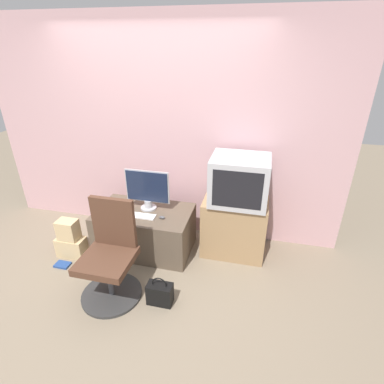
% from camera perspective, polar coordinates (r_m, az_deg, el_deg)
% --- Properties ---
extents(ground_plane, '(12.00, 12.00, 0.00)m').
position_cam_1_polar(ground_plane, '(3.26, -12.81, -18.49)').
color(ground_plane, '#7F705B').
extents(wall_back, '(4.40, 0.05, 2.60)m').
position_cam_1_polar(wall_back, '(3.67, -6.01, 11.07)').
color(wall_back, '#CC9EA3').
rests_on(wall_back, ground_plane).
extents(desk, '(1.11, 0.66, 0.52)m').
position_cam_1_polar(desk, '(3.66, -8.92, -7.15)').
color(desk, brown).
rests_on(desk, ground_plane).
extents(side_stand, '(0.72, 0.46, 0.69)m').
position_cam_1_polar(side_stand, '(3.56, 7.99, -6.59)').
color(side_stand, '#A37F56').
rests_on(side_stand, ground_plane).
extents(main_monitor, '(0.52, 0.19, 0.48)m').
position_cam_1_polar(main_monitor, '(3.46, -8.49, 0.44)').
color(main_monitor, '#B2B2B7').
rests_on(main_monitor, desk).
extents(keyboard, '(0.36, 0.11, 0.01)m').
position_cam_1_polar(keyboard, '(3.43, -9.94, -4.45)').
color(keyboard, white).
rests_on(keyboard, desk).
extents(mouse, '(0.07, 0.03, 0.03)m').
position_cam_1_polar(mouse, '(3.35, -5.73, -4.85)').
color(mouse, '#4C4C51').
rests_on(mouse, desk).
extents(crt_tv, '(0.62, 0.51, 0.52)m').
position_cam_1_polar(crt_tv, '(3.26, 9.02, 2.24)').
color(crt_tv, '#B7B7BC').
rests_on(crt_tv, side_stand).
extents(office_chair, '(0.60, 0.60, 0.99)m').
position_cam_1_polar(office_chair, '(3.06, -15.32, -12.30)').
color(office_chair, '#333333').
rests_on(office_chair, ground_plane).
extents(cardboard_box_lower, '(0.33, 0.18, 0.24)m').
position_cam_1_polar(cardboard_box_lower, '(3.86, -21.93, -9.65)').
color(cardboard_box_lower, '#D1B27F').
rests_on(cardboard_box_lower, ground_plane).
extents(cardboard_box_upper, '(0.22, 0.16, 0.24)m').
position_cam_1_polar(cardboard_box_upper, '(3.73, -22.55, -6.68)').
color(cardboard_box_upper, '#D1B27F').
rests_on(cardboard_box_upper, cardboard_box_lower).
extents(handbag, '(0.24, 0.13, 0.31)m').
position_cam_1_polar(handbag, '(3.05, -6.13, -18.65)').
color(handbag, black).
rests_on(handbag, ground_plane).
extents(book, '(0.17, 0.11, 0.02)m').
position_cam_1_polar(book, '(3.80, -23.43, -12.59)').
color(book, navy).
rests_on(book, ground_plane).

